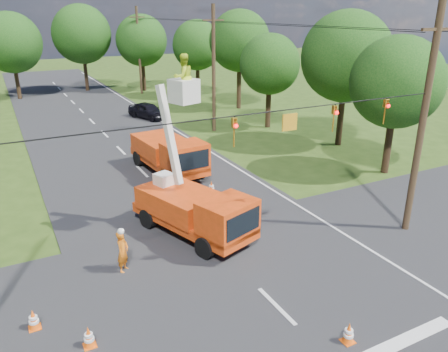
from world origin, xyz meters
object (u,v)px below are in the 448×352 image
traffic_cone_4 (89,337)px  tree_right_d (239,41)px  traffic_cone_2 (212,212)px  tree_right_a (397,83)px  distant_car (148,111)px  tree_right_b (346,57)px  traffic_cone_5 (34,320)px  bucket_truck (194,200)px  pole_right_near (423,121)px  tree_far_a (11,43)px  second_truck (170,154)px  tree_right_e (197,45)px  ground_worker (123,252)px  traffic_cone_1 (349,333)px  tree_far_c (141,41)px  pole_right_far (139,50)px  tree_right_c (270,64)px  tree_far_b (82,34)px  traffic_cone_3 (211,187)px  pole_right_mid (214,69)px

traffic_cone_4 → tree_right_d: bearing=53.3°
traffic_cone_2 → tree_right_a: 13.55m
distant_car → tree_right_b: tree_right_b is taller
traffic_cone_5 → bucket_truck: bearing=25.5°
tree_right_a → pole_right_near: bearing=-129.8°
tree_far_a → bucket_truck: bearing=-83.2°
distant_car → traffic_cone_2: (-3.98, -21.76, -0.38)m
second_truck → tree_right_e: size_ratio=0.78×
ground_worker → traffic_cone_4: (-2.04, -3.57, -0.49)m
traffic_cone_1 → tree_far_a: tree_far_a is taller
tree_right_e → tree_far_c: size_ratio=0.94×
second_truck → pole_right_near: bearing=-64.9°
tree_right_b → tree_right_a: bearing=-104.0°
distant_car → traffic_cone_5: (-12.44, -26.26, -0.38)m
ground_worker → pole_right_far: pole_right_far is taller
tree_right_a → tree_right_c: 13.01m
pole_right_near → tree_right_a: 7.82m
tree_right_d → tree_far_b: bearing=123.2°
traffic_cone_4 → tree_right_c: 28.18m
pole_right_near → tree_far_a: pole_right_near is taller
tree_right_b → tree_right_c: 7.31m
traffic_cone_1 → traffic_cone_2: bearing=89.7°
traffic_cone_3 → pole_right_far: bearing=79.2°
pole_right_near → pole_right_far: 40.00m
distant_car → traffic_cone_3: bearing=-119.3°
bucket_truck → ground_worker: size_ratio=4.65×
tree_right_d → traffic_cone_1: bearing=-113.8°
tree_right_d → traffic_cone_2: bearing=-122.2°
distant_car → traffic_cone_3: 19.11m
traffic_cone_2 → pole_right_near: pole_right_near is taller
bucket_truck → tree_right_b: size_ratio=0.82×
traffic_cone_3 → tree_far_a: tree_far_a is taller
traffic_cone_2 → tree_right_b: size_ratio=0.07×
second_truck → distant_car: (3.48, 14.85, -0.53)m
tree_right_b → traffic_cone_4: bearing=-148.3°
traffic_cone_2 → ground_worker: bearing=-153.2°
traffic_cone_3 → pole_right_near: pole_right_near is taller
traffic_cone_2 → pole_right_near: 10.24m
tree_right_e → tree_far_b: 14.75m
pole_right_near → pole_right_far: size_ratio=1.00×
traffic_cone_2 → tree_right_b: tree_right_b is taller
pole_right_mid → pole_right_far: size_ratio=1.00×
pole_right_mid → traffic_cone_1: bearing=-107.1°
tree_far_c → tree_right_e: bearing=-58.4°
bucket_truck → pole_right_near: 10.31m
ground_worker → tree_far_c: bearing=21.8°
tree_right_e → traffic_cone_5: bearing=-121.7°
second_truck → pole_right_far: 29.07m
traffic_cone_2 → traffic_cone_3: same height
tree_right_c → tree_right_d: size_ratio=0.81×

